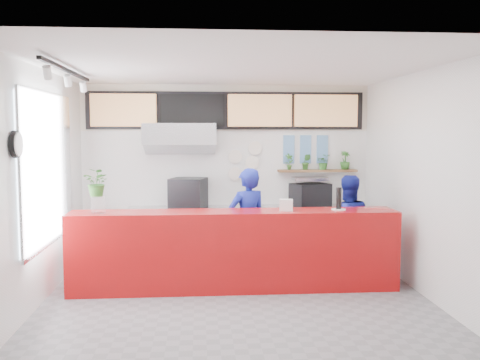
% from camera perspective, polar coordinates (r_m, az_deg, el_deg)
% --- Properties ---
extents(floor, '(5.00, 5.00, 0.00)m').
position_cam_1_polar(floor, '(7.21, -0.37, -12.47)').
color(floor, slate).
rests_on(floor, ground).
extents(ceiling, '(5.00, 5.00, 0.00)m').
position_cam_1_polar(ceiling, '(6.92, -0.39, 11.93)').
color(ceiling, silver).
extents(wall_back, '(5.00, 0.00, 5.00)m').
position_cam_1_polar(wall_back, '(9.39, -1.45, 0.98)').
color(wall_back, white).
rests_on(wall_back, ground).
extents(wall_left, '(0.00, 5.00, 5.00)m').
position_cam_1_polar(wall_left, '(7.18, -20.71, -0.64)').
color(wall_left, white).
rests_on(wall_left, ground).
extents(wall_right, '(0.00, 5.00, 5.00)m').
position_cam_1_polar(wall_right, '(7.51, 19.02, -0.35)').
color(wall_right, white).
rests_on(wall_right, ground).
extents(service_counter, '(4.50, 0.60, 1.10)m').
position_cam_1_polar(service_counter, '(7.45, -0.59, -7.51)').
color(service_counter, '#9E0B0C').
rests_on(service_counter, ground).
extents(cream_band, '(5.00, 0.02, 0.80)m').
position_cam_1_polar(cream_band, '(9.37, -1.46, 7.70)').
color(cream_band, beige).
rests_on(cream_band, wall_back).
extents(prep_bench, '(1.80, 0.60, 0.90)m').
position_cam_1_polar(prep_bench, '(9.23, -6.33, -5.71)').
color(prep_bench, '#B2B5BA').
rests_on(prep_bench, ground).
extents(panini_oven, '(0.68, 0.68, 0.50)m').
position_cam_1_polar(panini_oven, '(9.12, -5.54, -1.37)').
color(panini_oven, black).
rests_on(panini_oven, prep_bench).
extents(extraction_hood, '(1.20, 0.70, 0.35)m').
position_cam_1_polar(extraction_hood, '(9.01, -6.45, 4.91)').
color(extraction_hood, '#B2B5BA').
rests_on(extraction_hood, ceiling).
extents(hood_lip, '(1.20, 0.69, 0.31)m').
position_cam_1_polar(hood_lip, '(9.01, -6.44, 3.64)').
color(hood_lip, '#B2B5BA').
rests_on(hood_lip, ceiling).
extents(right_bench, '(1.80, 0.60, 0.90)m').
position_cam_1_polar(right_bench, '(9.43, 7.84, -5.49)').
color(right_bench, '#B2B5BA').
rests_on(right_bench, ground).
extents(espresso_machine, '(0.73, 0.63, 0.39)m').
position_cam_1_polar(espresso_machine, '(9.32, 7.50, -1.58)').
color(espresso_machine, black).
rests_on(espresso_machine, right_bench).
extents(espresso_tray, '(0.59, 0.41, 0.05)m').
position_cam_1_polar(espresso_tray, '(9.29, 7.52, 0.13)').
color(espresso_tray, '#ABADB2').
rests_on(espresso_tray, espresso_machine).
extents(herb_shelf, '(1.40, 0.18, 0.04)m').
position_cam_1_polar(herb_shelf, '(9.51, 8.25, 0.98)').
color(herb_shelf, brown).
rests_on(herb_shelf, wall_back).
extents(menu_board_far_left, '(1.10, 0.10, 0.55)m').
position_cam_1_polar(menu_board_far_left, '(9.33, -12.31, 7.29)').
color(menu_board_far_left, tan).
rests_on(menu_board_far_left, wall_back).
extents(menu_board_mid_left, '(1.10, 0.10, 0.55)m').
position_cam_1_polar(menu_board_mid_left, '(9.24, -5.11, 7.41)').
color(menu_board_mid_left, black).
rests_on(menu_board_mid_left, wall_back).
extents(menu_board_mid_right, '(1.10, 0.10, 0.55)m').
position_cam_1_polar(menu_board_mid_right, '(9.30, 2.11, 7.41)').
color(menu_board_mid_right, tan).
rests_on(menu_board_mid_right, wall_back).
extents(menu_board_far_right, '(1.10, 0.10, 0.55)m').
position_cam_1_polar(menu_board_far_right, '(9.50, 9.13, 7.30)').
color(menu_board_far_right, tan).
rests_on(menu_board_far_right, wall_back).
extents(soffit, '(4.80, 0.04, 0.65)m').
position_cam_1_polar(soffit, '(9.34, -1.45, 7.40)').
color(soffit, black).
rests_on(soffit, wall_back).
extents(window_pane, '(0.04, 2.20, 1.90)m').
position_cam_1_polar(window_pane, '(7.44, -19.89, 1.12)').
color(window_pane, silver).
rests_on(window_pane, wall_left).
extents(window_frame, '(0.03, 2.30, 2.00)m').
position_cam_1_polar(window_frame, '(7.44, -19.74, 1.12)').
color(window_frame, '#B2B5BA').
rests_on(window_frame, wall_left).
extents(wall_clock_rim, '(0.05, 0.30, 0.30)m').
position_cam_1_polar(wall_clock_rim, '(6.28, -22.82, 3.53)').
color(wall_clock_rim, black).
rests_on(wall_clock_rim, wall_left).
extents(wall_clock_face, '(0.02, 0.26, 0.26)m').
position_cam_1_polar(wall_clock_face, '(6.27, -22.56, 3.54)').
color(wall_clock_face, white).
rests_on(wall_clock_face, wall_left).
extents(track_rail, '(0.05, 2.40, 0.04)m').
position_cam_1_polar(track_rail, '(7.09, -17.92, 11.04)').
color(track_rail, black).
rests_on(track_rail, ceiling).
extents(dec_plate_a, '(0.24, 0.03, 0.24)m').
position_cam_1_polar(dec_plate_a, '(9.36, -0.53, 2.50)').
color(dec_plate_a, silver).
rests_on(dec_plate_a, wall_back).
extents(dec_plate_b, '(0.24, 0.03, 0.24)m').
position_cam_1_polar(dec_plate_b, '(9.39, 1.30, 1.90)').
color(dec_plate_b, silver).
rests_on(dec_plate_b, wall_back).
extents(dec_plate_c, '(0.24, 0.03, 0.24)m').
position_cam_1_polar(dec_plate_c, '(9.38, -0.52, 0.67)').
color(dec_plate_c, silver).
rests_on(dec_plate_c, wall_back).
extents(dec_plate_d, '(0.24, 0.03, 0.24)m').
position_cam_1_polar(dec_plate_d, '(9.38, 1.61, 3.42)').
color(dec_plate_d, silver).
rests_on(dec_plate_d, wall_back).
extents(photo_frame_a, '(0.20, 0.02, 0.25)m').
position_cam_1_polar(photo_frame_a, '(9.47, 5.23, 4.02)').
color(photo_frame_a, '#598CBF').
rests_on(photo_frame_a, wall_back).
extents(photo_frame_b, '(0.20, 0.02, 0.25)m').
position_cam_1_polar(photo_frame_b, '(9.53, 7.01, 4.01)').
color(photo_frame_b, '#598CBF').
rests_on(photo_frame_b, wall_back).
extents(photo_frame_c, '(0.20, 0.02, 0.25)m').
position_cam_1_polar(photo_frame_c, '(9.59, 8.77, 4.00)').
color(photo_frame_c, '#598CBF').
rests_on(photo_frame_c, wall_back).
extents(photo_frame_d, '(0.20, 0.02, 0.25)m').
position_cam_1_polar(photo_frame_d, '(9.48, 5.21, 2.51)').
color(photo_frame_d, '#598CBF').
rests_on(photo_frame_d, wall_back).
extents(photo_frame_e, '(0.20, 0.02, 0.25)m').
position_cam_1_polar(photo_frame_e, '(9.53, 6.99, 2.51)').
color(photo_frame_e, '#598CBF').
rests_on(photo_frame_e, wall_back).
extents(photo_frame_f, '(0.20, 0.02, 0.25)m').
position_cam_1_polar(photo_frame_f, '(9.60, 8.75, 2.51)').
color(photo_frame_f, '#598CBF').
rests_on(photo_frame_f, wall_back).
extents(staff_center, '(0.71, 0.60, 1.66)m').
position_cam_1_polar(staff_center, '(7.90, 0.80, -4.72)').
color(staff_center, navy).
rests_on(staff_center, ground).
extents(staff_right, '(0.80, 0.65, 1.53)m').
position_cam_1_polar(staff_right, '(8.28, 11.34, -4.80)').
color(staff_right, navy).
rests_on(staff_right, ground).
extents(herb_a, '(0.18, 0.15, 0.29)m').
position_cam_1_polar(herb_a, '(9.40, 5.25, 1.98)').
color(herb_a, '#2C6122').
rests_on(herb_a, herb_shelf).
extents(herb_b, '(0.18, 0.16, 0.28)m').
position_cam_1_polar(herb_b, '(9.46, 7.08, 1.94)').
color(herb_b, '#2C6122').
rests_on(herb_b, herb_shelf).
extents(herb_c, '(0.26, 0.23, 0.27)m').
position_cam_1_polar(herb_c, '(9.53, 8.92, 1.91)').
color(herb_c, '#2C6122').
rests_on(herb_c, herb_shelf).
extents(herb_d, '(0.22, 0.21, 0.33)m').
position_cam_1_polar(herb_d, '(9.62, 11.13, 2.08)').
color(herb_d, '#2C6122').
rests_on(herb_d, herb_shelf).
extents(glass_vase, '(0.20, 0.20, 0.23)m').
position_cam_1_polar(glass_vase, '(7.40, -14.90, -2.53)').
color(glass_vase, silver).
rests_on(glass_vase, service_counter).
extents(basil_vase, '(0.44, 0.42, 0.38)m').
position_cam_1_polar(basil_vase, '(7.37, -14.95, -0.26)').
color(basil_vase, '#2C6122').
rests_on(basil_vase, glass_vase).
extents(napkin_holder, '(0.20, 0.14, 0.16)m').
position_cam_1_polar(napkin_holder, '(7.38, 4.94, -2.68)').
color(napkin_holder, silver).
rests_on(napkin_holder, service_counter).
extents(white_plate, '(0.23, 0.23, 0.01)m').
position_cam_1_polar(white_plate, '(7.57, 10.47, -3.10)').
color(white_plate, silver).
rests_on(white_plate, service_counter).
extents(pepper_mill, '(0.10, 0.10, 0.30)m').
position_cam_1_polar(pepper_mill, '(7.55, 10.49, -1.93)').
color(pepper_mill, black).
rests_on(pepper_mill, white_plate).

